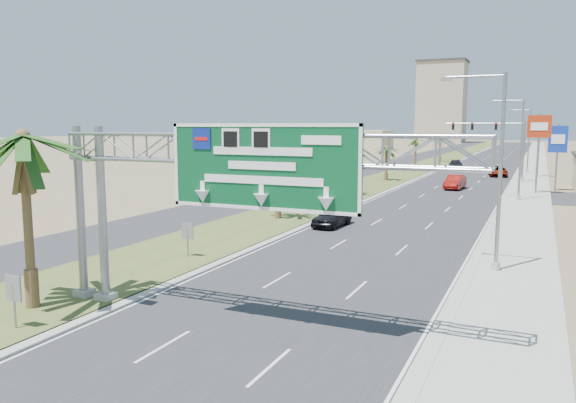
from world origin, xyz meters
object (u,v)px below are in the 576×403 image
(sign_gantry, at_px, (229,163))
(signal_mast, at_px, (507,145))
(car_mid_lane, at_px, (455,182))
(car_left_lane, at_px, (332,216))
(pole_sign_red_near, at_px, (539,131))
(car_far, at_px, (455,165))
(pole_sign_red_far, at_px, (540,130))
(palm_near, at_px, (22,138))
(pole_sign_blue, at_px, (558,142))
(car_right_lane, at_px, (498,172))

(sign_gantry, relative_size, signal_mast, 1.63)
(car_mid_lane, bearing_deg, car_left_lane, -95.94)
(sign_gantry, xyz_separation_m, car_left_lane, (-3.47, 20.91, -5.30))
(car_mid_lane, relative_size, pole_sign_red_near, 0.58)
(car_far, relative_size, pole_sign_red_near, 0.62)
(car_left_lane, relative_size, pole_sign_red_far, 0.52)
(palm_near, distance_m, pole_sign_blue, 58.25)
(sign_gantry, distance_m, car_far, 80.88)
(palm_near, distance_m, pole_sign_red_far, 74.61)
(car_left_lane, height_order, pole_sign_red_near, pole_sign_red_near)
(car_mid_lane, bearing_deg, pole_sign_blue, 17.97)
(car_right_lane, bearing_deg, palm_near, -107.83)
(sign_gantry, relative_size, car_left_lane, 3.75)
(pole_sign_red_near, xyz_separation_m, pole_sign_red_far, (0.00, 21.88, -0.00))
(pole_sign_red_near, bearing_deg, car_right_lane, 104.05)
(car_mid_lane, bearing_deg, car_right_lane, 83.63)
(car_mid_lane, distance_m, pole_sign_red_far, 23.04)
(palm_near, height_order, car_mid_lane, palm_near)
(car_far, bearing_deg, sign_gantry, -92.23)
(car_left_lane, bearing_deg, pole_sign_blue, 67.38)
(sign_gantry, bearing_deg, signal_mast, 84.26)
(pole_sign_red_near, bearing_deg, car_mid_lane, 170.83)
(sign_gantry, distance_m, palm_near, 8.41)
(signal_mast, xyz_separation_m, pole_sign_red_near, (3.83, -13.50, 1.99))
(signal_mast, xyz_separation_m, pole_sign_red_far, (3.83, 8.38, 1.98))
(sign_gantry, relative_size, pole_sign_red_near, 1.92)
(car_mid_lane, xyz_separation_m, pole_sign_red_far, (8.68, 20.48, 6.01))
(car_left_lane, xyz_separation_m, pole_sign_blue, (15.52, 31.79, 4.84))
(car_left_lane, bearing_deg, pole_sign_red_near, 67.33)
(palm_near, xyz_separation_m, car_left_lane, (4.67, 22.84, -6.17))
(signal_mast, relative_size, pole_sign_red_far, 1.19)
(car_far, xyz_separation_m, pole_sign_blue, (14.82, -27.97, 4.82))
(pole_sign_red_near, distance_m, pole_sign_blue, 4.77)
(pole_sign_blue, bearing_deg, car_right_lane, 113.27)
(signal_mast, distance_m, car_mid_lane, 13.64)
(pole_sign_red_far, bearing_deg, signal_mast, -114.54)
(signal_mast, relative_size, car_far, 1.90)
(car_left_lane, relative_size, car_far, 0.83)
(car_right_lane, xyz_separation_m, pole_sign_red_near, (5.26, -21.01, 6.10))
(sign_gantry, height_order, pole_sign_red_near, pole_sign_red_near)
(car_right_lane, bearing_deg, pole_sign_red_near, -83.52)
(car_left_lane, height_order, car_far, car_far)
(palm_near, relative_size, car_left_lane, 1.87)
(car_mid_lane, bearing_deg, signal_mast, 71.66)
(car_far, bearing_deg, palm_near, -97.92)
(sign_gantry, bearing_deg, car_left_lane, 99.42)
(palm_near, bearing_deg, pole_sign_red_near, 70.17)
(car_left_lane, bearing_deg, sign_gantry, -77.17)
(car_far, bearing_deg, pole_sign_red_near, -72.43)
(palm_near, relative_size, car_right_lane, 1.57)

